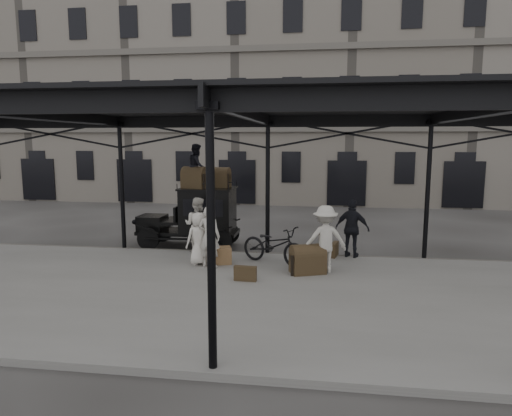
{
  "coord_description": "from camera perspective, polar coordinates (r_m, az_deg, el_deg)",
  "views": [
    {
      "loc": [
        1.68,
        -12.66,
        3.84
      ],
      "look_at": [
        -0.33,
        1.6,
        1.7
      ],
      "focal_mm": 32.0,
      "sensor_mm": 36.0,
      "label": 1
    }
  ],
  "objects": [
    {
      "name": "porter_official",
      "position": [
        14.76,
        11.94,
        -2.52
      ],
      "size": [
        1.18,
        0.8,
        1.86
      ],
      "primitive_type": "imported",
      "rotation": [
        0.0,
        0.0,
        2.79
      ],
      "color": "black",
      "rests_on": "platform"
    },
    {
      "name": "steamer_trunk_platform",
      "position": [
        12.92,
        6.47,
        -6.61
      ],
      "size": [
        1.08,
        0.87,
        0.69
      ],
      "primitive_type": null,
      "rotation": [
        0.0,
        0.0,
        0.37
      ],
      "color": "#483621",
      "rests_on": "platform"
    },
    {
      "name": "porter_roof",
      "position": [
        16.24,
        -7.38,
        5.25
      ],
      "size": [
        0.7,
        0.84,
        1.54
      ],
      "primitive_type": "imported",
      "rotation": [
        0.0,
        0.0,
        1.74
      ],
      "color": "black",
      "rests_on": "taxi"
    },
    {
      "name": "bicycle",
      "position": [
        13.72,
        2.26,
        -4.64
      ],
      "size": [
        2.32,
        1.73,
        1.17
      ],
      "primitive_type": "imported",
      "rotation": [
        0.0,
        0.0,
        1.08
      ],
      "color": "black",
      "rests_on": "platform"
    },
    {
      "name": "platform",
      "position": [
        11.43,
        -0.91,
        -10.78
      ],
      "size": [
        28.0,
        8.0,
        0.15
      ],
      "primitive_type": "cube",
      "color": "slate",
      "rests_on": "ground"
    },
    {
      "name": "porter_left",
      "position": [
        13.42,
        -5.87,
        -3.56
      ],
      "size": [
        0.71,
        0.52,
        1.81
      ],
      "primitive_type": "imported",
      "rotation": [
        0.0,
        0.0,
        3.01
      ],
      "color": "beige",
      "rests_on": "platform"
    },
    {
      "name": "porter_centre",
      "position": [
        13.75,
        -7.15,
        -3.79
      ],
      "size": [
        0.92,
        0.85,
        1.58
      ],
      "primitive_type": "imported",
      "rotation": [
        0.0,
        0.0,
        3.75
      ],
      "color": "silver",
      "rests_on": "platform"
    },
    {
      "name": "wicker_hamper",
      "position": [
        13.87,
        -4.4,
        -5.93
      ],
      "size": [
        0.71,
        0.61,
        0.5
      ],
      "primitive_type": "cube",
      "rotation": [
        0.0,
        0.0,
        0.32
      ],
      "color": "olive",
      "rests_on": "platform"
    },
    {
      "name": "taxi",
      "position": [
        16.51,
        -7.07,
        -0.8
      ],
      "size": [
        3.65,
        1.55,
        2.18
      ],
      "color": "black",
      "rests_on": "ground"
    },
    {
      "name": "ground",
      "position": [
        13.33,
        0.44,
        -8.28
      ],
      "size": [
        120.0,
        120.0,
        0.0
      ],
      "primitive_type": "plane",
      "color": "#383533",
      "rests_on": "ground"
    },
    {
      "name": "porter_midleft",
      "position": [
        15.25,
        -7.35,
        -2.09
      ],
      "size": [
        0.97,
        0.8,
        1.84
      ],
      "primitive_type": "imported",
      "rotation": [
        0.0,
        0.0,
        3.01
      ],
      "color": "silver",
      "rests_on": "platform"
    },
    {
      "name": "suitcase_flat",
      "position": [
        12.18,
        -1.35,
        -8.19
      ],
      "size": [
        0.61,
        0.19,
        0.4
      ],
      "primitive_type": "cube",
      "rotation": [
        0.0,
        0.0,
        -0.07
      ],
      "color": "#483621",
      "rests_on": "platform"
    },
    {
      "name": "steamer_trunk_roof_far",
      "position": [
        16.39,
        -4.7,
        3.65
      ],
      "size": [
        0.87,
        0.6,
        0.59
      ],
      "primitive_type": null,
      "rotation": [
        0.0,
        0.0,
        -0.14
      ],
      "color": "#483621",
      "rests_on": "taxi"
    },
    {
      "name": "porter_right",
      "position": [
        12.92,
        8.62,
        -3.88
      ],
      "size": [
        1.36,
        0.97,
        1.9
      ],
      "primitive_type": "imported",
      "rotation": [
        0.0,
        0.0,
        3.37
      ],
      "color": "beige",
      "rests_on": "platform"
    },
    {
      "name": "suitcase_upright",
      "position": [
        14.87,
        9.78,
        -5.14
      ],
      "size": [
        0.29,
        0.62,
        0.45
      ],
      "primitive_type": "cube",
      "rotation": [
        0.0,
        0.0,
        -0.24
      ],
      "color": "#483621",
      "rests_on": "platform"
    },
    {
      "name": "building_frontage",
      "position": [
        30.87,
        5.0,
        14.29
      ],
      "size": [
        64.0,
        8.0,
        14.0
      ],
      "primitive_type": "cube",
      "color": "slate",
      "rests_on": "ground"
    },
    {
      "name": "steamer_trunk_roof_near",
      "position": [
        16.14,
        -7.66,
        3.6
      ],
      "size": [
        0.97,
        0.75,
        0.63
      ],
      "primitive_type": null,
      "rotation": [
        0.0,
        0.0,
        -0.29
      ],
      "color": "#483621",
      "rests_on": "taxi"
    },
    {
      "name": "canopy",
      "position": [
        11.09,
        -0.74,
        12.37
      ],
      "size": [
        22.5,
        9.0,
        4.74
      ],
      "color": "black",
      "rests_on": "ground"
    }
  ]
}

